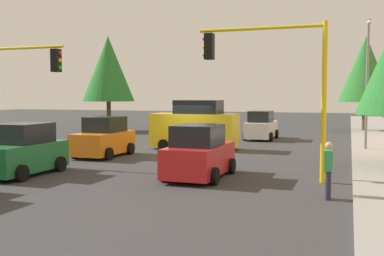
{
  "coord_description": "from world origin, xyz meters",
  "views": [
    {
      "loc": [
        22.45,
        8.35,
        3.05
      ],
      "look_at": [
        -1.96,
        -0.06,
        1.2
      ],
      "focal_mm": 42.9,
      "sensor_mm": 36.0,
      "label": 1
    }
  ],
  "objects_px": {
    "traffic_signal_near_left": "(272,70)",
    "pedestrian_crossing": "(328,169)",
    "street_lamp_curbside": "(368,71)",
    "delivery_van_yellow": "(195,127)",
    "tree_opposite_side": "(108,69)",
    "car_green": "(22,151)",
    "traffic_signal_near_right": "(12,80)",
    "car_white": "(261,126)",
    "tree_roadside_far": "(366,69)",
    "car_orange": "(104,138)",
    "car_red": "(199,154)"
  },
  "relations": [
    {
      "from": "traffic_signal_near_right",
      "to": "car_white",
      "type": "bearing_deg",
      "value": 151.33
    },
    {
      "from": "street_lamp_curbside",
      "to": "car_red",
      "type": "xyz_separation_m",
      "value": [
        10.08,
        -6.08,
        -3.45
      ]
    },
    {
      "from": "traffic_signal_near_right",
      "to": "delivery_van_yellow",
      "type": "relative_size",
      "value": 1.09
    },
    {
      "from": "car_orange",
      "to": "delivery_van_yellow",
      "type": "bearing_deg",
      "value": 142.41
    },
    {
      "from": "tree_opposite_side",
      "to": "car_red",
      "type": "relative_size",
      "value": 2.08
    },
    {
      "from": "car_green",
      "to": "car_orange",
      "type": "xyz_separation_m",
      "value": [
        -5.73,
        0.28,
        -0.0
      ]
    },
    {
      "from": "car_white",
      "to": "delivery_van_yellow",
      "type": "bearing_deg",
      "value": -19.39
    },
    {
      "from": "street_lamp_curbside",
      "to": "car_orange",
      "type": "relative_size",
      "value": 1.93
    },
    {
      "from": "car_red",
      "to": "car_white",
      "type": "xyz_separation_m",
      "value": [
        -15.47,
        -0.55,
        0.0
      ]
    },
    {
      "from": "car_red",
      "to": "car_white",
      "type": "distance_m",
      "value": 15.48
    },
    {
      "from": "tree_opposite_side",
      "to": "traffic_signal_near_left",
      "type": "bearing_deg",
      "value": 42.83
    },
    {
      "from": "car_green",
      "to": "traffic_signal_near_right",
      "type": "bearing_deg",
      "value": -134.57
    },
    {
      "from": "traffic_signal_near_right",
      "to": "car_green",
      "type": "relative_size",
      "value": 1.42
    },
    {
      "from": "tree_roadside_far",
      "to": "car_white",
      "type": "bearing_deg",
      "value": -37.58
    },
    {
      "from": "traffic_signal_near_left",
      "to": "delivery_van_yellow",
      "type": "bearing_deg",
      "value": -145.15
    },
    {
      "from": "tree_opposite_side",
      "to": "delivery_van_yellow",
      "type": "distance_m",
      "value": 15.47
    },
    {
      "from": "traffic_signal_near_right",
      "to": "street_lamp_curbside",
      "type": "height_order",
      "value": "street_lamp_curbside"
    },
    {
      "from": "car_red",
      "to": "pedestrian_crossing",
      "type": "bearing_deg",
      "value": 65.38
    },
    {
      "from": "traffic_signal_near_right",
      "to": "tree_roadside_far",
      "type": "distance_m",
      "value": 28.41
    },
    {
      "from": "tree_roadside_far",
      "to": "pedestrian_crossing",
      "type": "bearing_deg",
      "value": -3.65
    },
    {
      "from": "traffic_signal_near_left",
      "to": "car_white",
      "type": "height_order",
      "value": "traffic_signal_near_left"
    },
    {
      "from": "traffic_signal_near_right",
      "to": "street_lamp_curbside",
      "type": "relative_size",
      "value": 0.75
    },
    {
      "from": "tree_roadside_far",
      "to": "car_green",
      "type": "distance_m",
      "value": 29.46
    },
    {
      "from": "traffic_signal_near_left",
      "to": "pedestrian_crossing",
      "type": "bearing_deg",
      "value": 39.01
    },
    {
      "from": "traffic_signal_near_left",
      "to": "tree_roadside_far",
      "type": "xyz_separation_m",
      "value": [
        -24.0,
        3.82,
        1.22
      ]
    },
    {
      "from": "street_lamp_curbside",
      "to": "tree_roadside_far",
      "type": "distance_m",
      "value": 14.42
    },
    {
      "from": "traffic_signal_near_right",
      "to": "car_white",
      "type": "distance_m",
      "value": 17.33
    },
    {
      "from": "tree_opposite_side",
      "to": "car_white",
      "type": "bearing_deg",
      "value": 77.55
    },
    {
      "from": "traffic_signal_near_left",
      "to": "car_white",
      "type": "xyz_separation_m",
      "value": [
        -15.0,
        -3.11,
        -3.06
      ]
    },
    {
      "from": "tree_roadside_far",
      "to": "car_red",
      "type": "relative_size",
      "value": 2.05
    },
    {
      "from": "traffic_signal_near_left",
      "to": "car_white",
      "type": "bearing_deg",
      "value": -168.3
    },
    {
      "from": "delivery_van_yellow",
      "to": "traffic_signal_near_right",
      "type": "bearing_deg",
      "value": -35.65
    },
    {
      "from": "street_lamp_curbside",
      "to": "car_red",
      "type": "height_order",
      "value": "street_lamp_curbside"
    },
    {
      "from": "car_green",
      "to": "pedestrian_crossing",
      "type": "relative_size",
      "value": 2.17
    },
    {
      "from": "street_lamp_curbside",
      "to": "car_green",
      "type": "bearing_deg",
      "value": -47.41
    },
    {
      "from": "tree_roadside_far",
      "to": "car_white",
      "type": "xyz_separation_m",
      "value": [
        9.0,
        -6.92,
        -4.28
      ]
    },
    {
      "from": "car_green",
      "to": "traffic_signal_near_left",
      "type": "bearing_deg",
      "value": 102.74
    },
    {
      "from": "car_orange",
      "to": "pedestrian_crossing",
      "type": "height_order",
      "value": "car_orange"
    },
    {
      "from": "traffic_signal_near_left",
      "to": "street_lamp_curbside",
      "type": "distance_m",
      "value": 10.24
    },
    {
      "from": "car_red",
      "to": "car_green",
      "type": "height_order",
      "value": "same"
    },
    {
      "from": "delivery_van_yellow",
      "to": "car_white",
      "type": "relative_size",
      "value": 1.16
    },
    {
      "from": "traffic_signal_near_left",
      "to": "tree_roadside_far",
      "type": "bearing_deg",
      "value": 170.96
    },
    {
      "from": "traffic_signal_near_right",
      "to": "car_red",
      "type": "relative_size",
      "value": 1.36
    },
    {
      "from": "delivery_van_yellow",
      "to": "tree_opposite_side",
      "type": "bearing_deg",
      "value": -131.99
    },
    {
      "from": "street_lamp_curbside",
      "to": "delivery_van_yellow",
      "type": "xyz_separation_m",
      "value": [
        1.61,
        -9.09,
        -3.07
      ]
    },
    {
      "from": "car_green",
      "to": "tree_roadside_far",
      "type": "bearing_deg",
      "value": 153.48
    },
    {
      "from": "car_red",
      "to": "car_white",
      "type": "height_order",
      "value": "same"
    },
    {
      "from": "traffic_signal_near_right",
      "to": "car_red",
      "type": "distance_m",
      "value": 9.21
    },
    {
      "from": "tree_opposite_side",
      "to": "delivery_van_yellow",
      "type": "relative_size",
      "value": 1.67
    },
    {
      "from": "car_white",
      "to": "pedestrian_crossing",
      "type": "relative_size",
      "value": 2.43
    }
  ]
}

